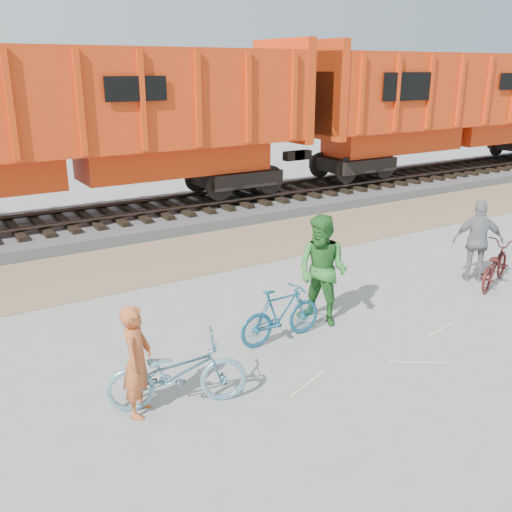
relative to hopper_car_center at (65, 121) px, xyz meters
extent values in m
plane|color=#9E9E99|center=(1.65, -9.00, -3.01)|extent=(120.00, 120.00, 0.00)
cube|color=#9F8863|center=(1.65, -3.50, -3.00)|extent=(120.00, 3.00, 0.02)
cube|color=slate|center=(1.65, 0.00, -2.86)|extent=(120.00, 4.00, 0.30)
cube|color=black|center=(1.65, 0.00, -2.65)|extent=(0.22, 2.60, 0.12)
cube|color=black|center=(8.15, 0.00, -2.65)|extent=(0.22, 2.60, 0.12)
cylinder|color=#382821|center=(1.65, -0.72, -2.53)|extent=(120.00, 0.12, 0.12)
cylinder|color=#382821|center=(1.65, 0.72, -2.53)|extent=(120.00, 0.12, 0.12)
cube|color=black|center=(0.00, 0.00, -2.07)|extent=(11.20, 2.20, 0.80)
cube|color=#C1340D|center=(0.00, 0.00, -1.22)|extent=(11.76, 1.65, 0.90)
cube|color=#C1340D|center=(0.00, 0.00, 0.53)|extent=(14.00, 3.00, 2.60)
cube|color=red|center=(6.85, 0.00, 0.63)|extent=(0.30, 3.06, 3.10)
cube|color=black|center=(15.00, 0.00, -2.07)|extent=(11.20, 2.20, 0.80)
cube|color=#C1340D|center=(15.00, 0.00, -1.22)|extent=(11.76, 1.65, 0.90)
cube|color=#C1340D|center=(15.00, 0.00, 0.53)|extent=(14.00, 3.00, 2.60)
cube|color=red|center=(8.15, 0.00, 0.63)|extent=(0.30, 3.06, 3.10)
cube|color=black|center=(10.80, -1.58, 0.73)|extent=(2.20, 0.04, 0.90)
imported|color=#69A0B2|center=(-1.18, -9.30, -2.52)|extent=(1.98, 1.23, 0.98)
imported|color=#175674|center=(1.08, -8.44, -2.54)|extent=(1.58, 0.48, 0.94)
imported|color=#541A18|center=(6.30, -8.69, -2.56)|extent=(1.81, 1.20, 0.90)
imported|color=#C35A2D|center=(-1.68, -9.20, -2.24)|extent=(0.62, 0.66, 1.52)
imported|color=#2E752D|center=(2.08, -8.24, -2.02)|extent=(1.06, 1.17, 1.97)
imported|color=gray|center=(6.20, -8.29, -2.14)|extent=(1.05, 0.99, 1.74)
camera|label=1|loc=(-3.83, -15.53, 1.33)|focal=40.00mm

